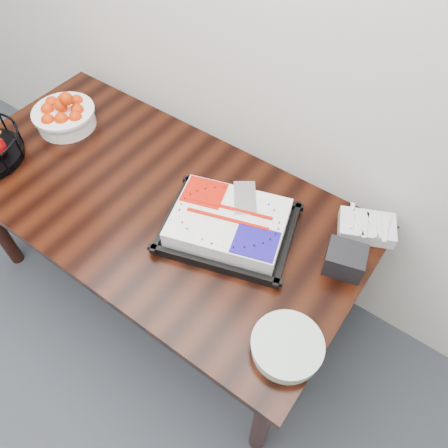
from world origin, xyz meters
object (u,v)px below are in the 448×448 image
Objects in this scene: tangerine_bowl at (63,112)px; cake_tray at (229,224)px; plate_stack at (287,347)px; napkin_box at (345,260)px; table at (153,209)px.

cake_tray is at bearing -3.82° from tangerine_bowl.
plate_stack is (1.41, -0.35, -0.05)m from tangerine_bowl.
tangerine_bowl is at bearing -178.16° from napkin_box.
tangerine_bowl reaches higher than table.
plate_stack is (0.43, -0.28, -0.02)m from cake_tray.
tangerine_bowl is 1.23× the size of plate_stack.
plate_stack is 0.39m from napkin_box.
cake_tray is at bearing 6.01° from table.
napkin_box is (0.00, 0.39, 0.02)m from plate_stack.
table is 0.83m from napkin_box.
cake_tray reaches higher than napkin_box.
table is at bearing -173.99° from cake_tray.
plate_stack is at bearing -33.36° from cake_tray.
tangerine_bowl is 2.10× the size of napkin_box.
table is 7.74× the size of plate_stack.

